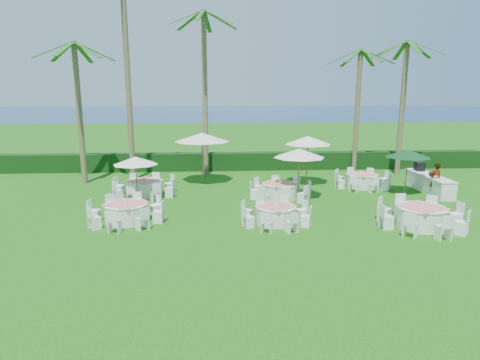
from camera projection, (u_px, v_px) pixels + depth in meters
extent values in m
plane|color=#15500D|center=(263.00, 224.00, 16.26)|extent=(120.00, 120.00, 0.00)
cube|color=black|center=(242.00, 161.00, 27.85)|extent=(34.00, 1.00, 1.20)
plane|color=#072047|center=(220.00, 113.00, 115.82)|extent=(260.00, 260.00, 0.00)
cylinder|color=silver|center=(126.00, 213.00, 16.42)|extent=(1.71, 1.71, 0.74)
cylinder|color=silver|center=(126.00, 204.00, 16.34)|extent=(1.78, 1.78, 0.03)
cube|color=#E27873|center=(126.00, 203.00, 16.34)|extent=(1.88, 1.88, 0.01)
cylinder|color=silver|center=(126.00, 201.00, 16.32)|extent=(0.12, 0.12, 0.16)
cube|color=white|center=(155.00, 205.00, 17.28)|extent=(0.58, 0.58, 0.89)
cube|color=white|center=(136.00, 203.00, 17.71)|extent=(0.46, 0.46, 0.89)
cube|color=white|center=(112.00, 205.00, 17.38)|extent=(0.58, 0.58, 0.89)
cube|color=white|center=(94.00, 211.00, 16.48)|extent=(0.46, 0.46, 0.89)
cube|color=white|center=(94.00, 218.00, 15.53)|extent=(0.58, 0.58, 0.89)
cube|color=white|center=(114.00, 221.00, 15.10)|extent=(0.46, 0.46, 0.89)
cube|color=white|center=(142.00, 219.00, 15.44)|extent=(0.58, 0.58, 0.89)
cube|color=white|center=(158.00, 212.00, 16.34)|extent=(0.46, 0.46, 0.89)
cylinder|color=silver|center=(276.00, 215.00, 16.24)|extent=(1.58, 1.58, 0.68)
cylinder|color=silver|center=(276.00, 207.00, 16.16)|extent=(1.64, 1.64, 0.03)
cube|color=#E27873|center=(276.00, 206.00, 16.16)|extent=(1.80, 1.80, 0.01)
cylinder|color=silver|center=(276.00, 204.00, 16.14)|extent=(0.11, 0.11, 0.15)
cube|color=white|center=(302.00, 210.00, 16.72)|extent=(0.49, 0.49, 0.82)
cube|color=white|center=(283.00, 206.00, 17.35)|extent=(0.51, 0.51, 0.82)
cube|color=white|center=(262.00, 206.00, 17.32)|extent=(0.49, 0.49, 0.82)
cube|color=white|center=(247.00, 210.00, 16.65)|extent=(0.51, 0.51, 0.82)
cube|color=white|center=(248.00, 217.00, 15.72)|extent=(0.49, 0.49, 0.82)
cube|color=white|center=(267.00, 222.00, 15.10)|extent=(0.51, 0.51, 0.82)
cube|color=white|center=(292.00, 222.00, 15.13)|extent=(0.49, 0.49, 0.82)
cube|color=white|center=(306.00, 217.00, 15.80)|extent=(0.51, 0.51, 0.82)
cylinder|color=silver|center=(421.00, 217.00, 15.75)|extent=(1.84, 1.84, 0.80)
cylinder|color=silver|center=(422.00, 207.00, 15.67)|extent=(1.91, 1.91, 0.03)
cube|color=#E27873|center=(422.00, 207.00, 15.66)|extent=(1.98, 1.98, 0.01)
cylinder|color=silver|center=(422.00, 205.00, 15.64)|extent=(0.13, 0.13, 0.17)
cube|color=white|center=(455.00, 214.00, 15.91)|extent=(0.47, 0.47, 0.96)
cube|color=white|center=(430.00, 207.00, 16.84)|extent=(0.63, 0.63, 0.96)
cube|color=white|center=(402.00, 206.00, 17.13)|extent=(0.47, 0.47, 0.96)
cube|color=white|center=(384.00, 209.00, 16.60)|extent=(0.63, 0.63, 0.96)
cube|color=white|center=(387.00, 217.00, 15.56)|extent=(0.47, 0.47, 0.96)
cube|color=white|center=(411.00, 225.00, 14.63)|extent=(0.63, 0.63, 0.96)
cube|color=white|center=(444.00, 227.00, 14.34)|extent=(0.47, 0.47, 0.96)
cube|color=white|center=(462.00, 222.00, 14.87)|extent=(0.63, 0.63, 0.96)
cylinder|color=silver|center=(145.00, 188.00, 20.69)|extent=(1.78, 1.78, 0.77)
cylinder|color=silver|center=(144.00, 181.00, 20.61)|extent=(1.85, 1.85, 0.03)
cube|color=#E27873|center=(144.00, 180.00, 20.60)|extent=(2.01, 2.01, 0.01)
cylinder|color=silver|center=(144.00, 179.00, 20.59)|extent=(0.12, 0.12, 0.16)
cube|color=white|center=(169.00, 184.00, 21.45)|extent=(0.59, 0.59, 0.93)
cube|color=white|center=(155.00, 181.00, 22.01)|extent=(0.52, 0.52, 0.93)
cube|color=white|center=(135.00, 182.00, 21.79)|extent=(0.59, 0.59, 0.93)
cube|color=white|center=(120.00, 186.00, 20.92)|extent=(0.52, 0.52, 0.93)
cube|color=white|center=(118.00, 190.00, 19.90)|extent=(0.59, 0.59, 0.93)
cube|color=white|center=(133.00, 193.00, 19.34)|extent=(0.52, 0.52, 0.93)
cube|color=white|center=(155.00, 192.00, 19.56)|extent=(0.59, 0.59, 0.93)
cube|color=white|center=(170.00, 188.00, 20.43)|extent=(0.52, 0.52, 0.93)
cylinder|color=silver|center=(280.00, 191.00, 20.16)|extent=(1.69, 1.69, 0.73)
cylinder|color=silver|center=(280.00, 184.00, 20.08)|extent=(1.76, 1.76, 0.03)
cube|color=#E27873|center=(280.00, 183.00, 20.07)|extent=(1.80, 1.80, 0.01)
cylinder|color=silver|center=(280.00, 182.00, 20.06)|extent=(0.12, 0.12, 0.16)
cube|color=white|center=(306.00, 189.00, 20.25)|extent=(0.42, 0.42, 0.88)
cube|color=white|center=(294.00, 185.00, 21.13)|extent=(0.58, 0.58, 0.88)
cube|color=white|center=(276.00, 184.00, 21.43)|extent=(0.42, 0.42, 0.88)
cube|color=white|center=(259.00, 186.00, 20.98)|extent=(0.58, 0.58, 0.88)
cube|color=white|center=(254.00, 190.00, 20.04)|extent=(0.42, 0.42, 0.88)
cube|color=white|center=(264.00, 195.00, 19.16)|extent=(0.58, 0.58, 0.88)
cube|color=white|center=(285.00, 196.00, 18.85)|extent=(0.42, 0.42, 0.88)
cube|color=white|center=(303.00, 194.00, 19.31)|extent=(0.58, 0.58, 0.88)
cylinder|color=silver|center=(362.00, 181.00, 22.59)|extent=(1.68, 1.68, 0.73)
cylinder|color=silver|center=(362.00, 174.00, 22.51)|extent=(1.75, 1.75, 0.03)
cube|color=#E27873|center=(362.00, 174.00, 22.51)|extent=(1.85, 1.85, 0.01)
cylinder|color=silver|center=(362.00, 172.00, 22.49)|extent=(0.12, 0.12, 0.16)
cube|color=white|center=(383.00, 179.00, 22.81)|extent=(0.45, 0.45, 0.88)
cube|color=white|center=(369.00, 176.00, 23.64)|extent=(0.57, 0.57, 0.88)
cube|color=white|center=(351.00, 175.00, 23.84)|extent=(0.45, 0.45, 0.88)
cube|color=white|center=(340.00, 177.00, 23.30)|extent=(0.57, 0.57, 0.88)
cube|color=white|center=(340.00, 181.00, 22.34)|extent=(0.45, 0.45, 0.88)
cube|color=white|center=(354.00, 184.00, 21.52)|extent=(0.57, 0.57, 0.88)
cube|color=white|center=(374.00, 185.00, 21.31)|extent=(0.45, 0.45, 0.88)
cube|color=white|center=(386.00, 182.00, 21.85)|extent=(0.57, 0.57, 0.88)
cylinder|color=brown|center=(137.00, 180.00, 19.45)|extent=(0.05, 0.05, 2.13)
cone|color=silver|center=(135.00, 161.00, 19.26)|extent=(2.16, 2.16, 0.38)
sphere|color=brown|center=(135.00, 158.00, 19.23)|extent=(0.09, 0.09, 0.09)
cylinder|color=brown|center=(298.00, 175.00, 19.89)|extent=(0.06, 0.06, 2.44)
cone|color=silver|center=(299.00, 153.00, 19.66)|extent=(2.54, 2.54, 0.44)
sphere|color=brown|center=(299.00, 150.00, 19.63)|extent=(0.10, 0.10, 0.10)
cylinder|color=brown|center=(202.00, 159.00, 23.47)|extent=(0.07, 0.07, 2.86)
cone|color=silver|center=(202.00, 137.00, 23.20)|extent=(3.22, 3.22, 0.51)
sphere|color=brown|center=(202.00, 134.00, 23.16)|extent=(0.11, 0.11, 0.11)
cylinder|color=brown|center=(307.00, 162.00, 23.01)|extent=(0.07, 0.07, 2.73)
cone|color=silver|center=(308.00, 140.00, 22.76)|extent=(2.68, 2.68, 0.49)
sphere|color=brown|center=(308.00, 137.00, 22.72)|extent=(0.11, 0.11, 0.11)
cylinder|color=brown|center=(406.00, 173.00, 20.86)|extent=(0.05, 0.05, 2.27)
cone|color=#103B1B|center=(408.00, 153.00, 20.65)|extent=(2.27, 2.27, 0.41)
sphere|color=brown|center=(408.00, 151.00, 20.62)|extent=(0.09, 0.09, 0.09)
cube|color=silver|center=(429.00, 184.00, 21.48)|extent=(0.89, 4.00, 0.90)
cube|color=white|center=(430.00, 175.00, 21.39)|extent=(0.95, 4.05, 0.04)
cube|color=black|center=(419.00, 166.00, 22.50)|extent=(0.46, 0.56, 0.50)
cube|color=black|center=(434.00, 174.00, 20.97)|extent=(0.36, 0.36, 0.20)
imported|color=gray|center=(435.00, 180.00, 20.45)|extent=(0.69, 0.50, 1.75)
cylinder|color=brown|center=(128.00, 79.00, 23.36)|extent=(0.32, 0.32, 12.00)
cylinder|color=brown|center=(205.00, 96.00, 25.31)|extent=(0.32, 0.32, 10.15)
cube|color=#164C13|center=(220.00, 20.00, 24.79)|extent=(2.16, 1.03, 1.00)
cube|color=#164C13|center=(207.00, 22.00, 25.42)|extent=(0.65, 2.22, 1.00)
cube|color=#164C13|center=(190.00, 20.00, 24.98)|extent=(1.88, 1.62, 1.00)
cube|color=#164C13|center=(186.00, 17.00, 23.92)|extent=(2.16, 1.03, 1.00)
cube|color=#164C13|center=(200.00, 15.00, 23.29)|extent=(0.65, 2.22, 1.00)
cube|color=#164C13|center=(218.00, 16.00, 23.72)|extent=(1.88, 1.62, 1.00)
cylinder|color=brown|center=(357.00, 111.00, 26.94)|extent=(0.32, 0.32, 8.05)
cube|color=#164C13|center=(378.00, 56.00, 26.02)|extent=(2.21, 0.81, 1.00)
cube|color=#164C13|center=(367.00, 58.00, 27.03)|extent=(1.73, 1.78, 1.00)
cube|color=#164C13|center=(351.00, 58.00, 27.22)|extent=(0.87, 2.20, 1.00)
cube|color=#164C13|center=(343.00, 57.00, 26.40)|extent=(2.21, 0.81, 1.00)
cube|color=#164C13|center=(353.00, 55.00, 25.39)|extent=(1.73, 1.78, 1.00)
cube|color=#164C13|center=(371.00, 55.00, 25.20)|extent=(0.87, 2.20, 1.00)
cylinder|color=brown|center=(402.00, 110.00, 25.48)|extent=(0.32, 0.32, 8.41)
cube|color=#164C13|center=(419.00, 49.00, 25.21)|extent=(2.12, 1.16, 1.00)
cube|color=#164C13|center=(401.00, 50.00, 25.78)|extent=(0.50, 2.22, 1.00)
cube|color=#164C13|center=(389.00, 50.00, 25.28)|extent=(1.95, 1.51, 1.00)
cube|color=#164C13|center=(395.00, 48.00, 24.21)|extent=(2.12, 1.16, 1.00)
cube|color=#164C13|center=(414.00, 46.00, 23.64)|extent=(0.50, 2.22, 1.00)
cube|color=#164C13|center=(426.00, 47.00, 24.14)|extent=(1.95, 1.51, 1.00)
cylinder|color=brown|center=(80.00, 115.00, 22.93)|extent=(0.32, 0.32, 8.01)
cube|color=#164C13|center=(95.00, 52.00, 22.68)|extent=(2.14, 1.11, 1.00)
cube|color=#164C13|center=(83.00, 53.00, 23.27)|extent=(0.55, 2.22, 1.00)
cube|color=#164C13|center=(63.00, 52.00, 22.79)|extent=(1.92, 1.56, 1.00)
cube|color=#164C13|center=(53.00, 50.00, 21.72)|extent=(2.14, 1.11, 1.00)
cube|color=#164C13|center=(65.00, 48.00, 21.13)|extent=(0.55, 2.22, 1.00)
cube|color=#164C13|center=(87.00, 49.00, 21.61)|extent=(1.92, 1.56, 1.00)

